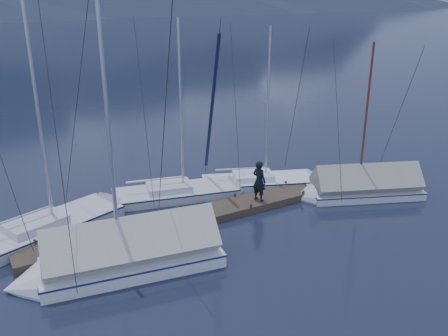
{
  "coord_description": "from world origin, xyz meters",
  "views": [
    {
      "loc": [
        -9.78,
        -14.86,
        9.39
      ],
      "look_at": [
        0.0,
        2.0,
        2.2
      ],
      "focal_mm": 38.0,
      "sensor_mm": 36.0,
      "label": 1
    }
  ],
  "objects_px": {
    "sailboat_open_right": "(274,182)",
    "sailboat_covered_far": "(115,259)",
    "person": "(259,181)",
    "sailboat_open_mid": "(193,192)",
    "sailboat_covered_near": "(356,189)",
    "sailboat_open_left": "(65,222)"
  },
  "relations": [
    {
      "from": "sailboat_open_left",
      "to": "sailboat_covered_far",
      "type": "xyz_separation_m",
      "value": [
        0.76,
        -4.54,
        0.34
      ]
    },
    {
      "from": "sailboat_covered_near",
      "to": "person",
      "type": "relative_size",
      "value": 4.28
    },
    {
      "from": "sailboat_open_mid",
      "to": "sailboat_covered_near",
      "type": "bearing_deg",
      "value": -31.13
    },
    {
      "from": "sailboat_covered_far",
      "to": "person",
      "type": "bearing_deg",
      "value": 15.16
    },
    {
      "from": "sailboat_covered_near",
      "to": "sailboat_covered_far",
      "type": "relative_size",
      "value": 0.78
    },
    {
      "from": "sailboat_open_right",
      "to": "sailboat_covered_far",
      "type": "relative_size",
      "value": 0.83
    },
    {
      "from": "sailboat_open_left",
      "to": "sailboat_open_mid",
      "type": "distance_m",
      "value": 6.24
    },
    {
      "from": "sailboat_covered_far",
      "to": "person",
      "type": "distance_m",
      "value": 7.83
    },
    {
      "from": "sailboat_open_left",
      "to": "sailboat_open_mid",
      "type": "bearing_deg",
      "value": 2.08
    },
    {
      "from": "sailboat_open_mid",
      "to": "sailboat_covered_near",
      "type": "relative_size",
      "value": 1.13
    },
    {
      "from": "sailboat_open_right",
      "to": "person",
      "type": "distance_m",
      "value": 3.09
    },
    {
      "from": "sailboat_open_mid",
      "to": "sailboat_open_right",
      "type": "distance_m",
      "value": 4.35
    },
    {
      "from": "sailboat_open_mid",
      "to": "sailboat_covered_far",
      "type": "bearing_deg",
      "value": -138.93
    },
    {
      "from": "sailboat_open_right",
      "to": "sailboat_covered_near",
      "type": "xyz_separation_m",
      "value": [
        2.58,
        -3.23,
        0.26
      ]
    },
    {
      "from": "sailboat_open_left",
      "to": "sailboat_open_mid",
      "type": "height_order",
      "value": "sailboat_open_left"
    },
    {
      "from": "sailboat_open_left",
      "to": "sailboat_open_right",
      "type": "xyz_separation_m",
      "value": [
        10.5,
        -0.68,
        -0.02
      ]
    },
    {
      "from": "sailboat_open_right",
      "to": "sailboat_covered_far",
      "type": "distance_m",
      "value": 10.48
    },
    {
      "from": "sailboat_covered_far",
      "to": "sailboat_covered_near",
      "type": "bearing_deg",
      "value": 2.98
    },
    {
      "from": "sailboat_covered_near",
      "to": "sailboat_open_mid",
      "type": "bearing_deg",
      "value": 148.87
    },
    {
      "from": "sailboat_open_left",
      "to": "sailboat_covered_near",
      "type": "bearing_deg",
      "value": -16.62
    },
    {
      "from": "sailboat_open_left",
      "to": "sailboat_covered_near",
      "type": "xyz_separation_m",
      "value": [
        13.08,
        -3.9,
        0.23
      ]
    },
    {
      "from": "sailboat_open_left",
      "to": "sailboat_covered_near",
      "type": "height_order",
      "value": "sailboat_open_left"
    }
  ]
}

